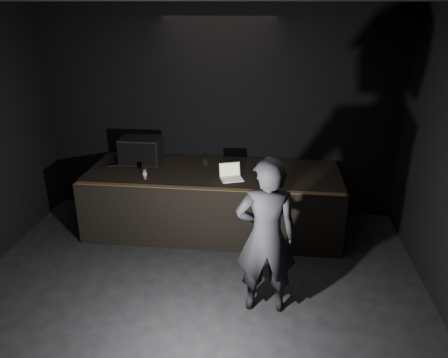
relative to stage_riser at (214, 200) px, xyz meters
name	(u,v)px	position (x,y,z in m)	size (l,w,h in m)	color
ground	(180,345)	(0.00, -2.73, -0.50)	(7.00, 7.00, 0.00)	black
room_walls	(172,173)	(0.00, -2.73, 1.52)	(6.10, 7.10, 3.52)	black
stage_riser	(214,200)	(0.00, 0.00, 0.00)	(4.00, 1.50, 1.00)	black
riser_lip	(207,188)	(0.00, -0.71, 0.51)	(3.92, 0.10, 0.01)	brown
stage_monitor	(141,150)	(-1.25, 0.26, 0.72)	(0.66, 0.49, 0.43)	black
cable	(137,163)	(-1.32, 0.23, 0.51)	(0.02, 0.02, 1.01)	black
laptop	(231,175)	(0.31, -0.27, 0.56)	(0.40, 0.38, 0.22)	white
beer_can	(145,174)	(-0.99, -0.42, 0.58)	(0.06, 0.06, 0.15)	silver
plastic_cup	(205,163)	(-0.16, 0.20, 0.56)	(0.09, 0.09, 0.11)	white
wii_remote	(269,189)	(0.90, -0.65, 0.51)	(0.04, 0.16, 0.03)	silver
person	(266,237)	(0.89, -1.97, 0.48)	(0.71, 0.47, 1.96)	black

